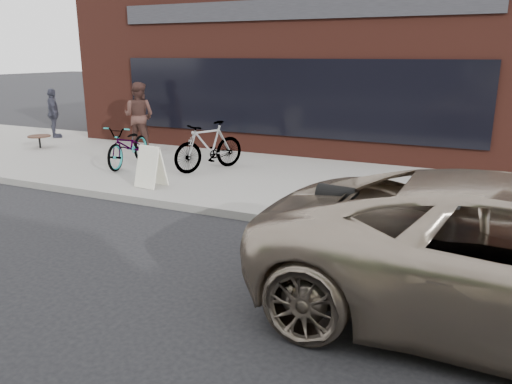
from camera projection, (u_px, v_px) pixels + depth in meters
name	position (u px, v px, depth m)	size (l,w,h in m)	color
ground	(136.00, 351.00, 4.92)	(120.00, 120.00, 0.00)	black
near_sidewalk	(336.00, 183.00, 11.01)	(44.00, 6.00, 0.15)	gray
storefront	(340.00, 71.00, 17.33)	(14.00, 10.07, 4.50)	#4E2119
motorcycle	(382.00, 236.00, 6.25)	(2.29, 0.74, 1.45)	black
bicycle_front	(129.00, 145.00, 12.20)	(0.67, 1.92, 1.01)	gray
bicycle_rear	(209.00, 146.00, 11.72)	(0.54, 1.91, 1.15)	gray
sandwich_sign	(151.00, 166.00, 10.31)	(0.59, 0.55, 0.85)	white
cafe_table	(39.00, 137.00, 14.55)	(0.64, 0.64, 0.36)	black
cafe_patron_left	(139.00, 116.00, 14.25)	(0.93, 0.72, 1.91)	#472C26
cafe_patron_right	(53.00, 113.00, 16.24)	(0.93, 0.39, 1.60)	#393B49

